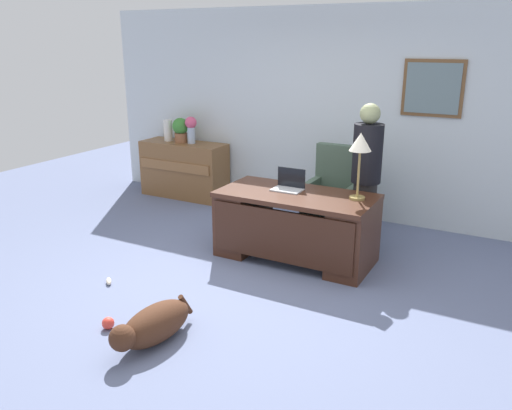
# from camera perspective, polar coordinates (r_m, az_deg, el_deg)

# --- Properties ---
(ground_plane) EXTENTS (12.00, 12.00, 0.00)m
(ground_plane) POSITION_cam_1_polar(r_m,az_deg,el_deg) (5.09, -2.53, -8.84)
(ground_plane) COLOR slate
(back_wall) EXTENTS (7.00, 0.16, 2.70)m
(back_wall) POSITION_cam_1_polar(r_m,az_deg,el_deg) (6.97, 8.59, 9.94)
(back_wall) COLOR silver
(back_wall) RESTS_ON ground_plane
(desk) EXTENTS (1.65, 0.81, 0.73)m
(desk) POSITION_cam_1_polar(r_m,az_deg,el_deg) (5.54, 4.31, -2.13)
(desk) COLOR #422316
(desk) RESTS_ON ground_plane
(credenza) EXTENTS (1.32, 0.50, 0.83)m
(credenza) POSITION_cam_1_polar(r_m,az_deg,el_deg) (7.87, -7.90, 3.89)
(credenza) COLOR brown
(credenza) RESTS_ON ground_plane
(armchair) EXTENTS (0.60, 0.59, 1.08)m
(armchair) POSITION_cam_1_polar(r_m,az_deg,el_deg) (6.26, 8.66, 0.91)
(armchair) COLOR #475B4C
(armchair) RESTS_ON ground_plane
(person_standing) EXTENTS (0.32, 0.32, 1.64)m
(person_standing) POSITION_cam_1_polar(r_m,az_deg,el_deg) (5.78, 12.02, 3.05)
(person_standing) COLOR #262323
(person_standing) RESTS_ON ground_plane
(dog_lying) EXTENTS (0.38, 0.84, 0.30)m
(dog_lying) POSITION_cam_1_polar(r_m,az_deg,el_deg) (4.22, -11.32, -12.83)
(dog_lying) COLOR #472819
(dog_lying) RESTS_ON ground_plane
(laptop) EXTENTS (0.32, 0.22, 0.22)m
(laptop) POSITION_cam_1_polar(r_m,az_deg,el_deg) (5.58, 3.65, 2.27)
(laptop) COLOR #B2B5BA
(laptop) RESTS_ON desk
(desk_lamp) EXTENTS (0.22, 0.22, 0.68)m
(desk_lamp) POSITION_cam_1_polar(r_m,az_deg,el_deg) (5.22, 11.42, 6.34)
(desk_lamp) COLOR #9E8447
(desk_lamp) RESTS_ON desk
(vase_with_flowers) EXTENTS (0.17, 0.17, 0.39)m
(vase_with_flowers) POSITION_cam_1_polar(r_m,az_deg,el_deg) (7.65, -7.18, 8.48)
(vase_with_flowers) COLOR #A2B5CD
(vase_with_flowers) RESTS_ON credenza
(vase_empty) EXTENTS (0.13, 0.13, 0.32)m
(vase_empty) POSITION_cam_1_polar(r_m,az_deg,el_deg) (7.92, -9.67, 8.11)
(vase_empty) COLOR silver
(vase_empty) RESTS_ON credenza
(potted_plant) EXTENTS (0.24, 0.24, 0.36)m
(potted_plant) POSITION_cam_1_polar(r_m,az_deg,el_deg) (7.77, -8.32, 8.30)
(potted_plant) COLOR brown
(potted_plant) RESTS_ON credenza
(dog_toy_ball) EXTENTS (0.10, 0.10, 0.10)m
(dog_toy_ball) POSITION_cam_1_polar(r_m,az_deg,el_deg) (4.53, -15.98, -12.41)
(dog_toy_ball) COLOR #E53F33
(dog_toy_ball) RESTS_ON ground_plane
(dog_toy_bone) EXTENTS (0.14, 0.13, 0.05)m
(dog_toy_bone) POSITION_cam_1_polar(r_m,az_deg,el_deg) (5.31, -15.92, -8.08)
(dog_toy_bone) COLOR beige
(dog_toy_bone) RESTS_ON ground_plane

